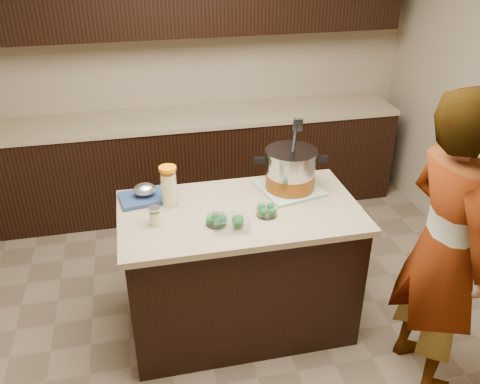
# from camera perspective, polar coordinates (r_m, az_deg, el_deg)

# --- Properties ---
(ground_plane) EXTENTS (4.00, 4.00, 0.00)m
(ground_plane) POSITION_cam_1_polar(r_m,az_deg,el_deg) (3.62, -0.00, -14.32)
(ground_plane) COLOR brown
(ground_plane) RESTS_ON ground
(room_shell) EXTENTS (4.04, 4.04, 2.72)m
(room_shell) POSITION_cam_1_polar(r_m,az_deg,el_deg) (2.75, -0.00, 12.82)
(room_shell) COLOR tan
(room_shell) RESTS_ON ground
(back_cabinets) EXTENTS (3.60, 0.63, 2.33)m
(back_cabinets) POSITION_cam_1_polar(r_m,az_deg,el_deg) (4.62, -4.74, 9.31)
(back_cabinets) COLOR black
(back_cabinets) RESTS_ON ground
(island) EXTENTS (1.46, 0.81, 0.90)m
(island) POSITION_cam_1_polar(r_m,az_deg,el_deg) (3.32, -0.00, -8.61)
(island) COLOR black
(island) RESTS_ON ground
(dish_towel) EXTENTS (0.43, 0.43, 0.02)m
(dish_towel) POSITION_cam_1_polar(r_m,az_deg,el_deg) (3.30, 5.58, 0.38)
(dish_towel) COLOR #5D8358
(dish_towel) RESTS_ON island
(stock_pot) EXTENTS (0.47, 0.38, 0.47)m
(stock_pot) POSITION_cam_1_polar(r_m,az_deg,el_deg) (3.24, 5.68, 2.24)
(stock_pot) COLOR #B7B7BC
(stock_pot) RESTS_ON dish_towel
(lemonade_pitcher) EXTENTS (0.12, 0.12, 0.25)m
(lemonade_pitcher) POSITION_cam_1_polar(r_m,az_deg,el_deg) (3.09, -7.98, 0.49)
(lemonade_pitcher) COLOR #DFD288
(lemonade_pitcher) RESTS_ON island
(mason_jar) EXTENTS (0.08, 0.08, 0.12)m
(mason_jar) POSITION_cam_1_polar(r_m,az_deg,el_deg) (2.94, -9.52, -2.70)
(mason_jar) COLOR #DFD288
(mason_jar) RESTS_ON island
(broccoli_tub_left) EXTENTS (0.15, 0.15, 0.06)m
(broccoli_tub_left) POSITION_cam_1_polar(r_m,az_deg,el_deg) (2.91, -2.71, -3.26)
(broccoli_tub_left) COLOR silver
(broccoli_tub_left) RESTS_ON island
(broccoli_tub_right) EXTENTS (0.17, 0.17, 0.06)m
(broccoli_tub_right) POSITION_cam_1_polar(r_m,az_deg,el_deg) (3.00, 3.03, -2.18)
(broccoli_tub_right) COLOR silver
(broccoli_tub_right) RESTS_ON island
(broccoli_tub_rect) EXTENTS (0.22, 0.17, 0.07)m
(broccoli_tub_rect) POSITION_cam_1_polar(r_m,az_deg,el_deg) (2.88, -1.00, -3.50)
(broccoli_tub_rect) COLOR silver
(broccoli_tub_rect) RESTS_ON island
(blue_tray) EXTENTS (0.31, 0.26, 0.10)m
(blue_tray) POSITION_cam_1_polar(r_m,az_deg,el_deg) (3.21, -10.80, -0.31)
(blue_tray) COLOR navy
(blue_tray) RESTS_ON island
(person) EXTENTS (0.45, 0.67, 1.79)m
(person) POSITION_cam_1_polar(r_m,az_deg,el_deg) (2.94, 21.96, -5.92)
(person) COLOR gray
(person) RESTS_ON ground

